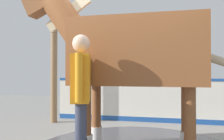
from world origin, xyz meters
name	(u,v)px	position (x,y,z in m)	size (l,w,h in m)	color
barrier_wall	(148,102)	(0.31, 2.20, 0.50)	(4.70, 0.17, 1.08)	silver
roof_post_near	(54,60)	(-1.95, 1.68, 1.53)	(0.16, 0.16, 3.06)	olive
horse	(129,53)	(0.14, -0.06, 1.52)	(3.39, 1.02, 2.72)	brown
handler	(81,91)	(-0.37, -0.84, 0.99)	(0.33, 0.66, 1.70)	black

